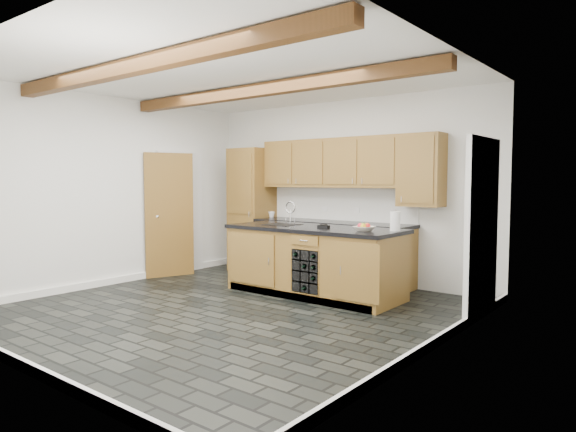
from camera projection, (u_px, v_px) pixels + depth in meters
name	position (u px, v px, depth m)	size (l,w,h in m)	color
ground	(231.00, 310.00, 6.18)	(5.00, 5.00, 0.00)	black
room_shell	(255.00, 183.00, 6.54)	(5.01, 5.00, 5.00)	white
back_cabinetry	(314.00, 217.00, 8.10)	(3.65, 0.62, 2.20)	olive
island	(314.00, 261.00, 6.97)	(2.48, 0.96, 0.93)	olive
faucet	(284.00, 222.00, 7.31)	(0.45, 0.40, 0.34)	black
kitchen_scale	(324.00, 226.00, 6.82)	(0.16, 0.10, 0.05)	black
fruit_bowl	(364.00, 229.00, 6.37)	(0.25, 0.25, 0.06)	silver
fruit_cluster	(364.00, 226.00, 6.37)	(0.16, 0.17, 0.07)	red
paper_towel	(395.00, 221.00, 6.38)	(0.13, 0.13, 0.24)	white
mug	(272.00, 215.00, 8.70)	(0.11, 0.11, 0.10)	white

